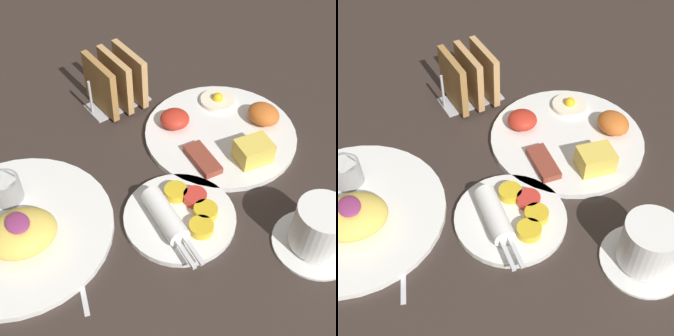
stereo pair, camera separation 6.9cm
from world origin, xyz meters
The scene contains 7 objects.
ground_plane centered at (0.00, 0.00, 0.00)m, with size 3.00×3.00×0.00m, color #332823.
plate_breakfast centered at (0.02, 0.17, 0.01)m, with size 0.27×0.27×0.05m.
plate_condiments centered at (0.12, 0.00, 0.01)m, with size 0.18×0.17×0.04m.
plate_foreground centered at (0.01, -0.21, 0.01)m, with size 0.28×0.28×0.06m.
toast_rack centered at (-0.17, 0.07, 0.05)m, with size 0.10×0.12×0.10m.
coffee_cup centered at (0.27, 0.13, 0.04)m, with size 0.12×0.12×0.08m.
teaspoon centered at (0.09, -0.16, 0.00)m, with size 0.13×0.05×0.01m.
Camera 1 is at (0.46, -0.27, 0.56)m, focal length 50.00 mm.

